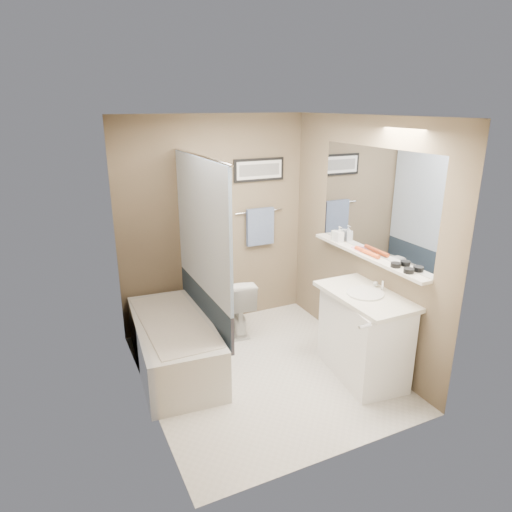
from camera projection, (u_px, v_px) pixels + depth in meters
name	position (u px, v px, depth m)	size (l,w,h in m)	color
ground	(263.00, 371.00, 4.48)	(2.50, 2.50, 0.00)	silver
ceiling	(264.00, 119.00, 3.72)	(2.20, 2.50, 0.04)	white
wall_back	(215.00, 224.00, 5.15)	(2.20, 0.04, 2.40)	brown
wall_front	(344.00, 308.00, 3.04)	(2.20, 0.04, 2.40)	brown
wall_left	(142.00, 274.00, 3.66)	(0.04, 2.50, 2.40)	brown
wall_right	(360.00, 241.00, 4.53)	(0.04, 2.50, 2.40)	brown
tile_surround	(131.00, 277.00, 4.14)	(0.02, 1.55, 2.00)	#C5B095
curtain_rod	(199.00, 156.00, 4.09)	(0.02, 0.02, 1.55)	silver
curtain_upper	(202.00, 226.00, 4.30)	(0.03, 1.45, 1.28)	white
curtain_lower	(205.00, 305.00, 4.56)	(0.03, 1.45, 0.36)	#253646
mirror	(375.00, 202.00, 4.27)	(0.02, 1.60, 1.00)	silver
shelf	(366.00, 255.00, 4.42)	(0.12, 1.60, 0.03)	silver
towel_bar	(260.00, 211.00, 5.33)	(0.02, 0.02, 0.60)	silver
towel	(260.00, 227.00, 5.37)	(0.34, 0.05, 0.44)	#8297BD
art_frame	(259.00, 170.00, 5.19)	(0.62, 0.03, 0.26)	black
art_mat	(260.00, 170.00, 5.18)	(0.56, 0.00, 0.20)	white
art_image	(260.00, 170.00, 5.17)	(0.50, 0.00, 0.13)	#595959
door	(406.00, 320.00, 3.32)	(0.80, 0.02, 2.00)	silver
door_handle	(365.00, 326.00, 3.23)	(0.02, 0.02, 0.10)	silver
bathtub	(174.00, 345.00, 4.47)	(0.70, 1.50, 0.50)	silver
tub_rim	(173.00, 322.00, 4.39)	(0.56, 1.36, 0.02)	beige
toilet	(234.00, 304.00, 5.18)	(0.37, 0.65, 0.66)	silver
vanity	(363.00, 336.00, 4.32)	(0.50, 0.90, 0.80)	white
countertop	(366.00, 296.00, 4.18)	(0.54, 0.96, 0.04)	silver
sink_basin	(365.00, 293.00, 4.17)	(0.34, 0.34, 0.01)	silver
faucet_spout	(383.00, 285.00, 4.24)	(0.02, 0.02, 0.10)	silver
faucet_knob	(376.00, 284.00, 4.33)	(0.05, 0.05, 0.05)	silver
candle_bowl_near	(409.00, 271.00, 3.91)	(0.09, 0.09, 0.04)	black
candle_bowl_far	(396.00, 265.00, 4.05)	(0.09, 0.09, 0.04)	black
hair_brush_front	(371.00, 254.00, 4.34)	(0.04, 0.04, 0.22)	#E85520
hair_brush_back	(363.00, 250.00, 4.44)	(0.04, 0.04, 0.22)	#CE461D
pink_comb	(356.00, 249.00, 4.54)	(0.03, 0.16, 0.01)	pink
glass_jar	(335.00, 235.00, 4.85)	(0.08, 0.08, 0.10)	silver
soap_bottle	(339.00, 234.00, 4.77)	(0.07, 0.08, 0.16)	#999999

